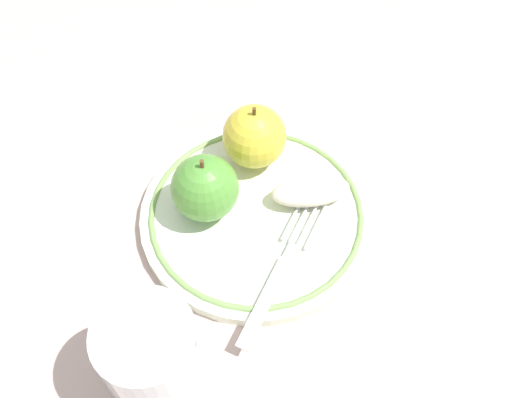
{
  "coord_description": "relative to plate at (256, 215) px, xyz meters",
  "views": [
    {
      "loc": [
        0.23,
        0.21,
        0.48
      ],
      "look_at": [
        -0.01,
        0.02,
        0.04
      ],
      "focal_mm": 40.0,
      "sensor_mm": 36.0,
      "label": 1
    }
  ],
  "objects": [
    {
      "name": "apple_slice_front",
      "position": [
        -0.05,
        0.03,
        0.02
      ],
      "size": [
        0.08,
        0.08,
        0.03
      ],
      "primitive_type": "ellipsoid",
      "rotation": [
        0.0,
        0.0,
        5.53
      ],
      "color": "#F3DEC9",
      "rests_on": "plate"
    },
    {
      "name": "plate",
      "position": [
        0.0,
        0.0,
        0.0
      ],
      "size": [
        0.23,
        0.23,
        0.02
      ],
      "color": "silver",
      "rests_on": "ground_plane"
    },
    {
      "name": "drinking_glass",
      "position": [
        0.18,
        0.04,
        0.04
      ],
      "size": [
        0.08,
        0.08,
        0.1
      ],
      "primitive_type": "cylinder",
      "color": "silver",
      "rests_on": "ground_plane"
    },
    {
      "name": "ground_plane",
      "position": [
        0.01,
        -0.02,
        -0.01
      ],
      "size": [
        2.0,
        2.0,
        0.0
      ],
      "primitive_type": "plane",
      "color": "#BC9F96"
    },
    {
      "name": "apple_second_whole",
      "position": [
        -0.05,
        -0.04,
        0.04
      ],
      "size": [
        0.07,
        0.07,
        0.07
      ],
      "color": "gold",
      "rests_on": "plate"
    },
    {
      "name": "fork",
      "position": [
        0.04,
        0.06,
        0.01
      ],
      "size": [
        0.17,
        0.06,
        0.0
      ],
      "rotation": [
        0.0,
        0.0,
        3.37
      ],
      "color": "silver",
      "rests_on": "plate"
    },
    {
      "name": "apple_red_whole",
      "position": [
        0.03,
        -0.04,
        0.04
      ],
      "size": [
        0.07,
        0.07,
        0.07
      ],
      "color": "#509336",
      "rests_on": "plate"
    }
  ]
}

